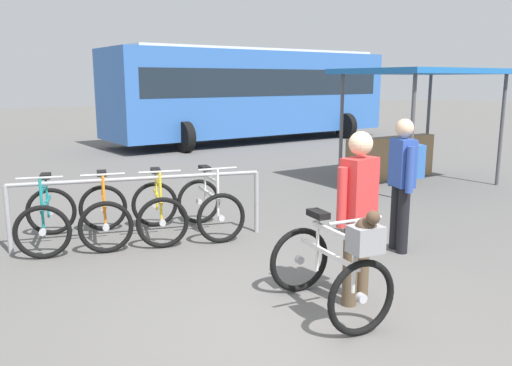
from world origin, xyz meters
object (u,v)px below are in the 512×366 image
racked_bike_white (209,207)px  pedestrian_with_backpack (403,177)px  bus_distant (252,90)px  racked_bike_orange (104,214)px  market_stall (408,115)px  racked_bike_teal (47,218)px  featured_bicycle (336,265)px  person_with_featured_bike (358,210)px  racked_bike_yellow (158,210)px

racked_bike_white → pedestrian_with_backpack: pedestrian_with_backpack is taller
pedestrian_with_backpack → bus_distant: bearing=76.5°
racked_bike_orange → market_stall: size_ratio=0.34×
racked_bike_teal → featured_bicycle: featured_bicycle is taller
featured_bicycle → bus_distant: bus_distant is taller
racked_bike_orange → racked_bike_white: same height
featured_bicycle → market_stall: bearing=46.3°
featured_bicycle → person_with_featured_bike: size_ratio=0.74×
racked_bike_yellow → bus_distant: (5.43, 9.87, 1.37)m
racked_bike_white → bus_distant: bus_distant is taller
racked_bike_white → featured_bicycle: featured_bicycle is taller
racked_bike_white → pedestrian_with_backpack: size_ratio=0.68×
racked_bike_yellow → racked_bike_orange: bearing=174.3°
racked_bike_orange → pedestrian_with_backpack: bearing=-28.5°
racked_bike_teal → pedestrian_with_backpack: pedestrian_with_backpack is taller
pedestrian_with_backpack → market_stall: 4.67m
racked_bike_orange → pedestrian_with_backpack: 3.84m
person_with_featured_bike → pedestrian_with_backpack: size_ratio=1.00×
racked_bike_orange → market_stall: 6.61m
racked_bike_yellow → person_with_featured_bike: bearing=-66.0°
racked_bike_yellow → pedestrian_with_backpack: 3.21m
featured_bicycle → racked_bike_white: bearing=94.4°
racked_bike_white → pedestrian_with_backpack: (1.94, -1.67, 0.57)m
person_with_featured_bike → racked_bike_teal: bearing=131.8°
racked_bike_teal → market_stall: (6.98, 1.72, 1.03)m
bus_distant → featured_bicycle: bearing=-109.3°
racked_bike_teal → featured_bicycle: size_ratio=0.96×
racked_bike_yellow → featured_bicycle: (0.92, -3.03, 0.12)m
racked_bike_white → featured_bicycle: (0.23, -2.96, 0.12)m
pedestrian_with_backpack → bus_distant: (2.79, 11.61, 0.80)m
featured_bicycle → person_with_featured_bike: bearing=29.3°
racked_bike_orange → racked_bike_white: bearing=-5.7°
bus_distant → racked_bike_white: bearing=-115.5°
racked_bike_teal → racked_bike_orange: size_ratio=1.01×
pedestrian_with_backpack → featured_bicycle: bearing=-143.2°
person_with_featured_bike → racked_bike_yellow: bearing=114.0°
person_with_featured_bike → pedestrian_with_backpack: same height
racked_bike_white → racked_bike_teal: bearing=174.3°
bus_distant → person_with_featured_bike: bearing=-108.2°
featured_bicycle → pedestrian_with_backpack: 2.19m
racked_bike_orange → bus_distant: bearing=58.0°
racked_bike_teal → racked_bike_yellow: (1.39, -0.14, 0.00)m
racked_bike_teal → bus_distant: bearing=54.9°
racked_bike_white → racked_bike_yellow: bearing=174.3°
racked_bike_white → person_with_featured_bike: (0.57, -2.76, 0.54)m
market_stall → racked_bike_teal: bearing=-166.1°
person_with_featured_bike → bus_distant: (4.17, 12.70, 0.83)m
racked_bike_yellow → pedestrian_with_backpack: size_ratio=0.70×
racked_bike_teal → racked_bike_white: 2.10m
bus_distant → pedestrian_with_backpack: bearing=-103.5°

